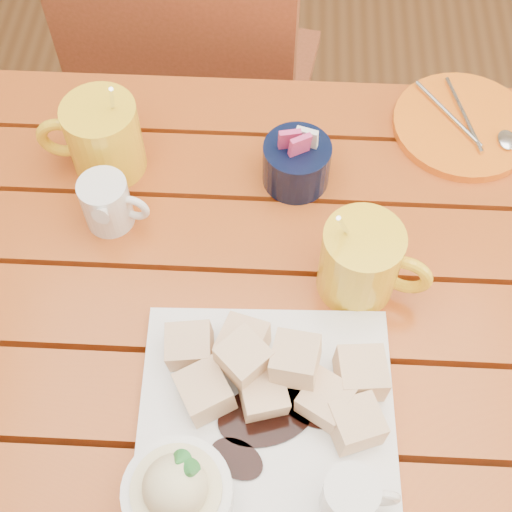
# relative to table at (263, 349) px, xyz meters

# --- Properties ---
(ground) EXTENTS (5.00, 5.00, 0.00)m
(ground) POSITION_rel_table_xyz_m (0.00, -0.00, -0.64)
(ground) COLOR brown
(ground) RESTS_ON ground
(table) EXTENTS (1.20, 0.79, 0.75)m
(table) POSITION_rel_table_xyz_m (0.00, 0.00, 0.00)
(table) COLOR #9E3614
(table) RESTS_ON ground
(dessert_plate) EXTENTS (0.29, 0.29, 0.11)m
(dessert_plate) POSITION_rel_table_xyz_m (-0.01, -0.16, 0.14)
(dessert_plate) COLOR white
(dessert_plate) RESTS_ON table
(coffee_mug_left) EXTENTS (0.14, 0.10, 0.16)m
(coffee_mug_left) POSITION_rel_table_xyz_m (-0.23, 0.22, 0.16)
(coffee_mug_left) COLOR yellow
(coffee_mug_left) RESTS_ON table
(coffee_mug_right) EXTENTS (0.13, 0.10, 0.16)m
(coffee_mug_right) POSITION_rel_table_xyz_m (0.11, 0.05, 0.16)
(coffee_mug_right) COLOR yellow
(coffee_mug_right) RESTS_ON table
(cream_pitcher) EXTENTS (0.09, 0.08, 0.08)m
(cream_pitcher) POSITION_rel_table_xyz_m (-0.21, 0.13, 0.15)
(cream_pitcher) COLOR white
(cream_pitcher) RESTS_ON table
(sugar_caddy) EXTENTS (0.09, 0.09, 0.10)m
(sugar_caddy) POSITION_rel_table_xyz_m (0.03, 0.21, 0.14)
(sugar_caddy) COLOR black
(sugar_caddy) RESTS_ON table
(orange_saucer) EXTENTS (0.20, 0.20, 0.02)m
(orange_saucer) POSITION_rel_table_xyz_m (0.27, 0.31, 0.11)
(orange_saucer) COLOR orange
(orange_saucer) RESTS_ON table
(chair_far) EXTENTS (0.47, 0.47, 0.88)m
(chair_far) POSITION_rel_table_xyz_m (-0.16, 0.62, -0.15)
(chair_far) COLOR brown
(chair_far) RESTS_ON ground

